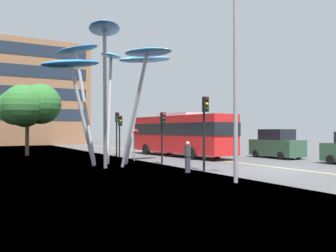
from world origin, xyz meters
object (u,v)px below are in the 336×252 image
street_lamp (241,52)px  no_entry_sign (134,138)px  traffic_light_kerb_near (205,118)px  traffic_light_opposite (117,124)px  red_bus (181,133)px  pedestrian (188,157)px  traffic_light_kerb_far (163,126)px  car_parked_mid (277,145)px  leaf_sculpture (110,61)px  traffic_light_island_mid (120,127)px

street_lamp → no_entry_sign: size_ratio=3.57×
traffic_light_kerb_near → traffic_light_opposite: size_ratio=1.08×
red_bus → street_lamp: size_ratio=1.29×
traffic_light_opposite → pedestrian: 13.02m
traffic_light_kerb_far → street_lamp: 9.29m
traffic_light_opposite → pedestrian: traffic_light_opposite is taller
red_bus → no_entry_sign: bearing=-156.6°
car_parked_mid → no_entry_sign: no_entry_sign is taller
leaf_sculpture → traffic_light_opposite: (3.36, 7.43, -3.81)m
pedestrian → leaf_sculpture: bearing=112.4°
leaf_sculpture → pedestrian: 8.14m
leaf_sculpture → street_lamp: 9.77m
red_bus → street_lamp: bearing=-111.7°
traffic_light_kerb_near → car_parked_mid: (10.20, 4.72, -1.82)m
car_parked_mid → traffic_light_kerb_far: bearing=-179.9°
leaf_sculpture → traffic_light_kerb_far: bearing=-12.8°
traffic_light_island_mid → no_entry_sign: 3.71m
traffic_light_kerb_near → pedestrian: 2.32m
no_entry_sign → pedestrian: bearing=-93.1°
traffic_light_island_mid → car_parked_mid: bearing=-32.2°
traffic_light_opposite → street_lamp: size_ratio=0.42×
red_bus → traffic_light_opposite: bearing=147.1°
traffic_light_kerb_far → traffic_light_island_mid: traffic_light_kerb_far is taller
traffic_light_kerb_near → traffic_light_opposite: bearing=89.7°
traffic_light_kerb_far → traffic_light_kerb_near: bearing=-90.0°
red_bus → car_parked_mid: size_ratio=2.68×
leaf_sculpture → no_entry_sign: size_ratio=3.99×
street_lamp → pedestrian: 6.21m
car_parked_mid → street_lamp: street_lamp is taller
traffic_light_kerb_far → street_lamp: street_lamp is taller
traffic_light_kerb_near → traffic_light_kerb_far: 4.72m
traffic_light_opposite → traffic_light_island_mid: bearing=-103.0°
red_bus → no_entry_sign: (-5.22, -2.25, -0.31)m
no_entry_sign → car_parked_mid: bearing=-15.4°
traffic_light_opposite → traffic_light_kerb_far: bearing=-90.5°
traffic_light_island_mid → traffic_light_kerb_near: bearing=-88.5°
traffic_light_kerb_near → traffic_light_opposite: traffic_light_kerb_near is taller
traffic_light_kerb_far → traffic_light_island_mid: (-0.29, 6.62, -0.01)m
street_lamp → pedestrian: bearing=91.2°
traffic_light_kerb_near → no_entry_sign: traffic_light_kerb_near is taller
car_parked_mid → red_bus: bearing=137.1°
car_parked_mid → leaf_sculpture: bearing=176.9°
red_bus → leaf_sculpture: (-7.86, -4.52, 4.51)m
street_lamp → pedestrian: (-0.09, 4.04, -4.72)m
traffic_light_kerb_near → traffic_light_kerb_far: traffic_light_kerb_near is taller
traffic_light_kerb_far → traffic_light_opposite: traffic_light_opposite is taller
street_lamp → no_entry_sign: (0.33, 11.71, -3.87)m
traffic_light_kerb_far → car_parked_mid: (10.20, 0.02, -1.38)m
car_parked_mid → no_entry_sign: bearing=164.6°
traffic_light_kerb_near → traffic_light_island_mid: (-0.29, 11.32, -0.44)m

